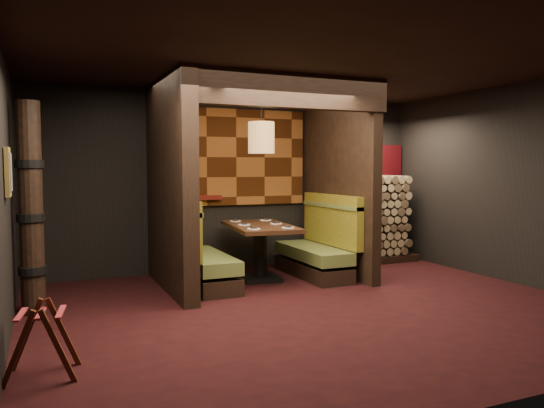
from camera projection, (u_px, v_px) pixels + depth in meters
The scene contains 23 objects.
floor at pixel (316, 309), 6.25m from camera, with size 6.50×5.50×0.02m, color black.
ceiling at pixel (318, 62), 6.05m from camera, with size 6.50×5.50×0.02m, color black.
wall_back at pixel (236, 181), 8.67m from camera, with size 6.50×0.02×2.85m, color black.
wall_front at pixel (510, 203), 3.63m from camera, with size 6.50×0.02×2.85m, color black.
wall_left at pixel (3, 193), 4.84m from camera, with size 0.02×5.50×2.85m, color black.
wall_right at pixel (521, 184), 7.46m from camera, with size 0.02×5.50×2.85m, color black.
partition_left at pixel (170, 185), 7.12m from camera, with size 0.20×2.20×2.85m, color black.
partition_right at pixel (338, 182), 8.22m from camera, with size 0.15×2.10×2.85m, color black.
header_beam at pixel (289, 91), 6.69m from camera, with size 2.85×0.18×0.44m, color black.
tapa_back_panel at pixel (236, 157), 8.59m from camera, with size 2.40×0.06×1.55m, color brown.
tapa_side_panel at pixel (175, 153), 7.29m from camera, with size 0.04×1.85×1.45m, color brown.
lacquer_shelf at pixel (203, 198), 8.35m from camera, with size 0.60×0.12×0.07m, color #5E1610.
booth_bench_left at pixel (198, 258), 7.35m from camera, with size 0.68×1.60×1.14m.
booth_bench_right at pixel (319, 250), 8.10m from camera, with size 0.68×1.60×1.14m.
dining_table at pixel (260, 241), 7.76m from camera, with size 1.01×1.64×0.82m.
place_settings at pixel (260, 224), 7.74m from camera, with size 0.78×1.30×0.03m.
pendant_lamp at pixel (261, 138), 7.61m from camera, with size 0.38×0.38×0.99m.
framed_picture at pixel (8, 172), 4.94m from camera, with size 0.05×0.36×0.46m.
luggage_rack at pixel (42, 338), 4.21m from camera, with size 0.63×0.49×0.63m.
totem_column at pixel (31, 210), 5.95m from camera, with size 0.31×0.31×2.40m.
firewood_stack at pixel (367, 219), 9.26m from camera, with size 1.73×0.70×1.50m.
mosaic_header at pixel (358, 160), 9.49m from camera, with size 1.83×0.10×0.56m, color maroon.
bay_front_post at pixel (335, 182), 8.50m from camera, with size 0.08×0.08×2.85m, color black.
Camera 1 is at (-2.95, -5.42, 1.67)m, focal length 35.00 mm.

